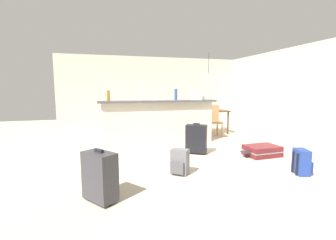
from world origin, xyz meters
TOP-DOWN VIEW (x-y plane):
  - ground_plane at (0.00, 0.00)m, footprint 13.00×13.00m
  - wall_back at (0.00, 3.05)m, footprint 6.60×0.10m
  - wall_right at (3.05, 0.30)m, footprint 0.10×6.00m
  - partition_half_wall at (-0.52, 0.54)m, footprint 2.80×0.20m
  - bar_countertop at (-0.52, 0.54)m, footprint 2.96×0.40m
  - bottle_amber at (-1.74, 0.45)m, footprint 0.07×0.07m
  - bottle_clear at (-0.96, 0.60)m, footprint 0.06×0.06m
  - bottle_blue at (-0.06, 0.61)m, footprint 0.08×0.08m
  - bottle_white at (0.69, 0.56)m, footprint 0.07×0.07m
  - grocery_bag at (0.47, 0.54)m, footprint 0.26×0.18m
  - dining_table at (1.35, 1.59)m, footprint 1.10×0.80m
  - dining_chair_near_partition at (1.27, 1.10)m, footprint 0.43×0.43m
  - dining_chair_far_side at (1.41, 2.07)m, footprint 0.43×0.43m
  - pendant_lamp at (1.31, 1.60)m, footprint 0.34×0.34m
  - suitcase_flat_maroon at (1.32, -1.04)m, footprint 0.84×0.52m
  - suitcase_upright_charcoal at (-1.95, -2.22)m, footprint 0.46×0.50m
  - backpack_blue at (1.24, -2.15)m, footprint 0.30×0.32m
  - backpack_grey at (-0.70, -1.59)m, footprint 0.34×0.34m
  - suitcase_upright_black at (0.06, -0.49)m, footprint 0.50×0.44m

SIDE VIEW (x-z plane):
  - ground_plane at x=0.00m, z-range -0.05..0.00m
  - suitcase_flat_maroon at x=1.32m, z-range 0.00..0.22m
  - backpack_blue at x=1.24m, z-range -0.01..0.41m
  - backpack_grey at x=-0.70m, z-range -0.01..0.41m
  - suitcase_upright_charcoal at x=-1.95m, z-range 0.00..0.67m
  - suitcase_upright_black at x=0.06m, z-range 0.00..0.67m
  - dining_chair_near_partition at x=1.27m, z-range 0.05..0.98m
  - dining_chair_far_side at x=1.41m, z-range 0.05..0.98m
  - partition_half_wall at x=-0.52m, z-range 0.00..1.07m
  - dining_table at x=1.35m, z-range 0.28..1.02m
  - bar_countertop at x=-0.52m, z-range 1.07..1.12m
  - grocery_bag at x=0.47m, z-range 1.12..1.34m
  - bottle_white at x=0.69m, z-range 1.12..1.36m
  - bottle_amber at x=-1.74m, z-range 1.12..1.37m
  - wall_back at x=0.00m, z-range 0.00..2.50m
  - wall_right at x=3.05m, z-range 0.00..2.50m
  - bottle_clear at x=-0.96m, z-range 1.12..1.40m
  - bottle_blue at x=-0.06m, z-range 1.12..1.40m
  - pendant_lamp at x=1.31m, z-range 1.39..2.21m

